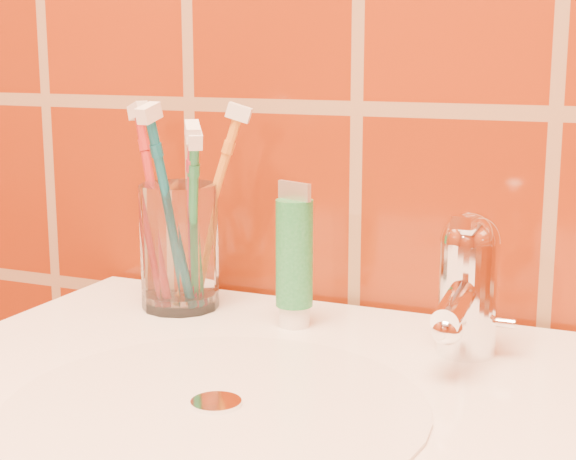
% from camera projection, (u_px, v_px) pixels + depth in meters
% --- Properties ---
extents(glass_tumbler, '(0.09, 0.09, 0.12)m').
position_uv_depth(glass_tumbler, '(179.00, 247.00, 0.85)').
color(glass_tumbler, white).
rests_on(glass_tumbler, pedestal_sink).
extents(toothpaste_tube, '(0.04, 0.03, 0.13)m').
position_uv_depth(toothpaste_tube, '(294.00, 260.00, 0.79)').
color(toothpaste_tube, white).
rests_on(toothpaste_tube, pedestal_sink).
extents(faucet, '(0.05, 0.11, 0.12)m').
position_uv_depth(faucet, '(468.00, 280.00, 0.71)').
color(faucet, white).
rests_on(faucet, pedestal_sink).
extents(toothbrush_0, '(0.12, 0.14, 0.20)m').
position_uv_depth(toothbrush_0, '(192.00, 221.00, 0.82)').
color(toothbrush_0, '#A8243A').
rests_on(toothbrush_0, glass_tumbler).
extents(toothbrush_1, '(0.12, 0.11, 0.21)m').
position_uv_depth(toothbrush_1, '(210.00, 208.00, 0.85)').
color(toothbrush_1, orange).
rests_on(toothbrush_1, glass_tumbler).
extents(toothbrush_2, '(0.05, 0.13, 0.22)m').
position_uv_depth(toothbrush_2, '(170.00, 213.00, 0.81)').
color(toothbrush_2, '#0D5C71').
rests_on(toothbrush_2, glass_tumbler).
extents(toothbrush_3, '(0.13, 0.12, 0.21)m').
position_uv_depth(toothbrush_3, '(155.00, 206.00, 0.86)').
color(toothbrush_3, '#A32322').
rests_on(toothbrush_3, glass_tumbler).
extents(toothbrush_4, '(0.13, 0.14, 0.20)m').
position_uv_depth(toothbrush_4, '(193.00, 224.00, 0.82)').
color(toothbrush_4, '#207A47').
rests_on(toothbrush_4, glass_tumbler).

